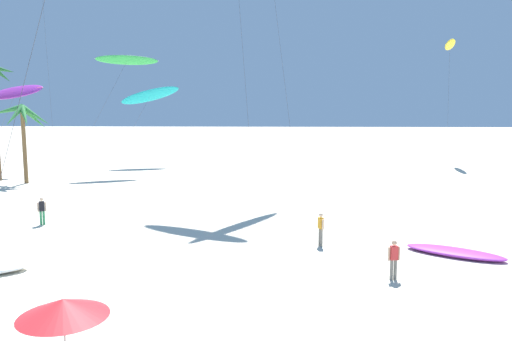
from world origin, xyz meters
TOP-DOWN VIEW (x-y plane):
  - palm_tree_1 at (-19.77, 40.39)m, footprint 5.00×4.80m
  - flying_kite_1 at (-21.74, 43.32)m, footprint 6.17×11.15m
  - flying_kite_3 at (-11.68, 54.61)m, footprint 6.37×10.72m
  - flying_kite_6 at (23.53, 58.52)m, footprint 1.94×6.74m
  - flying_kite_7 at (-12.31, 47.91)m, footprint 6.26×11.68m
  - grounded_kite_3 at (11.56, 19.84)m, footprint 4.69×3.56m
  - person_foreground_walker at (5.26, 21.18)m, footprint 0.30×0.47m
  - person_near_left at (-10.98, 25.00)m, footprint 0.48×0.30m
  - person_mid_field at (7.83, 16.33)m, footprint 0.50×0.25m
  - beach_umbrella at (-2.20, 7.65)m, footprint 2.22×2.22m

SIDE VIEW (x-z plane):
  - grounded_kite_3 at x=11.56m, z-range 0.00..0.32m
  - person_near_left at x=-10.98m, z-range 0.08..1.75m
  - person_mid_field at x=7.83m, z-range 0.08..1.76m
  - person_foreground_walker at x=5.26m, z-range 0.09..1.80m
  - beach_umbrella at x=-2.20m, z-range 1.02..3.51m
  - palm_tree_1 at x=-19.77m, z-range 2.28..9.42m
  - flying_kite_3 at x=-11.68m, z-range 3.28..12.95m
  - flying_kite_1 at x=-21.74m, z-range 3.58..12.90m
  - flying_kite_7 at x=-12.31m, z-range 5.48..17.64m
  - flying_kite_6 at x=23.53m, z-range 6.68..21.53m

